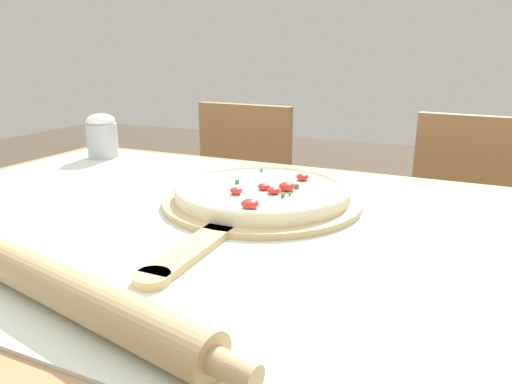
{
  "coord_description": "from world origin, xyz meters",
  "views": [
    {
      "loc": [
        0.36,
        -0.67,
        1.05
      ],
      "look_at": [
        0.03,
        0.08,
        0.8
      ],
      "focal_mm": 32.0,
      "sensor_mm": 36.0,
      "label": 1
    }
  ],
  "objects_px": {
    "chair_left": "(233,206)",
    "chair_right": "(465,240)",
    "flour_cup": "(102,135)",
    "pizza": "(262,190)",
    "pizza_peel": "(258,203)",
    "rolling_pin": "(86,299)"
  },
  "relations": [
    {
      "from": "chair_right",
      "to": "pizza",
      "type": "bearing_deg",
      "value": -114.5
    },
    {
      "from": "rolling_pin",
      "to": "chair_right",
      "type": "relative_size",
      "value": 0.51
    },
    {
      "from": "pizza_peel",
      "to": "chair_right",
      "type": "distance_m",
      "value": 0.84
    },
    {
      "from": "pizza",
      "to": "chair_left",
      "type": "xyz_separation_m",
      "value": [
        -0.41,
        0.67,
        -0.3
      ]
    },
    {
      "from": "pizza_peel",
      "to": "chair_left",
      "type": "bearing_deg",
      "value": 120.33
    },
    {
      "from": "pizza_peel",
      "to": "flour_cup",
      "type": "height_order",
      "value": "flour_cup"
    },
    {
      "from": "pizza",
      "to": "chair_left",
      "type": "distance_m",
      "value": 0.84
    },
    {
      "from": "pizza",
      "to": "rolling_pin",
      "type": "height_order",
      "value": "rolling_pin"
    },
    {
      "from": "pizza",
      "to": "chair_left",
      "type": "bearing_deg",
      "value": 121.06
    },
    {
      "from": "chair_left",
      "to": "flour_cup",
      "type": "xyz_separation_m",
      "value": [
        -0.16,
        -0.48,
        0.33
      ]
    },
    {
      "from": "chair_left",
      "to": "chair_right",
      "type": "distance_m",
      "value": 0.8
    },
    {
      "from": "chair_right",
      "to": "flour_cup",
      "type": "bearing_deg",
      "value": -147.82
    },
    {
      "from": "chair_right",
      "to": "pizza_peel",
      "type": "bearing_deg",
      "value": -113.83
    },
    {
      "from": "pizza",
      "to": "chair_right",
      "type": "height_order",
      "value": "chair_right"
    },
    {
      "from": "flour_cup",
      "to": "rolling_pin",
      "type": "bearing_deg",
      "value": -49.43
    },
    {
      "from": "pizza",
      "to": "chair_left",
      "type": "relative_size",
      "value": 0.39
    },
    {
      "from": "chair_left",
      "to": "chair_right",
      "type": "xyz_separation_m",
      "value": [
        0.8,
        -0.0,
        0.0
      ]
    },
    {
      "from": "rolling_pin",
      "to": "chair_left",
      "type": "height_order",
      "value": "chair_left"
    },
    {
      "from": "pizza",
      "to": "flour_cup",
      "type": "relative_size",
      "value": 2.77
    },
    {
      "from": "flour_cup",
      "to": "pizza_peel",
      "type": "bearing_deg",
      "value": -20.73
    },
    {
      "from": "chair_right",
      "to": "rolling_pin",
      "type": "bearing_deg",
      "value": -104.04
    },
    {
      "from": "pizza_peel",
      "to": "pizza",
      "type": "distance_m",
      "value": 0.03
    }
  ]
}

